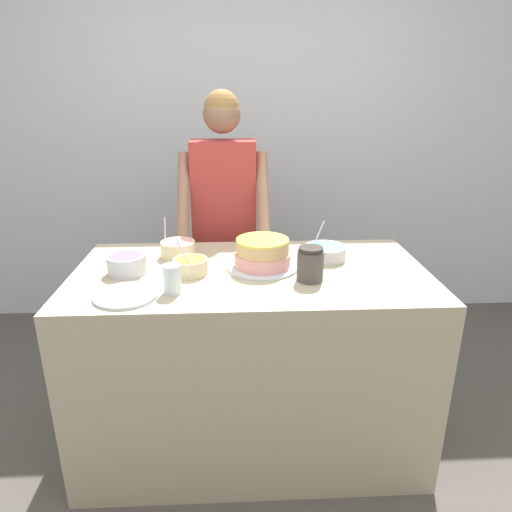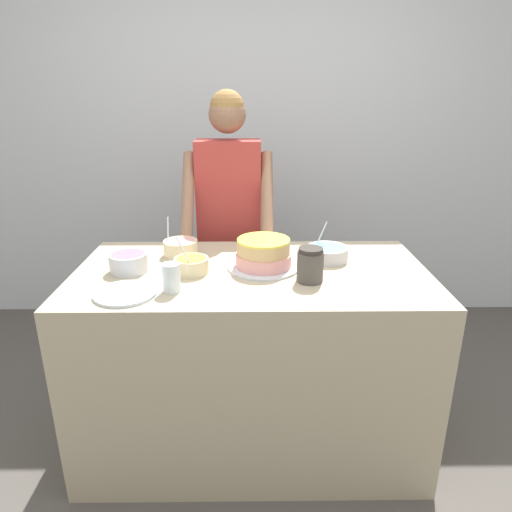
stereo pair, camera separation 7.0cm
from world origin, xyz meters
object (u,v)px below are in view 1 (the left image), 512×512
Objects in this scene: cake at (262,255)px; frosting_bowl_orange at (191,265)px; ceramic_plate at (126,295)px; frosting_bowl_blue at (325,252)px; person_baker at (224,210)px; stoneware_jar at (310,264)px; frosting_bowl_purple at (127,263)px; drinking_glass at (172,279)px; frosting_bowl_pink at (178,248)px.

cake is 1.82× the size of frosting_bowl_orange.
frosting_bowl_blue is at bearing 24.26° from ceramic_plate.
stoneware_jar is (0.36, -0.76, -0.04)m from person_baker.
frosting_bowl_orange is 1.07× the size of frosting_bowl_purple.
drinking_glass is (-0.19, -0.85, -0.06)m from person_baker.
cake is at bearing 9.99° from frosting_bowl_orange.
person_baker is 0.63m from cake.
frosting_bowl_orange reaches higher than ceramic_plate.
ceramic_plate is at bearing -152.46° from cake.
stoneware_jar is at bearing -39.28° from cake.
frosting_bowl_purple is at bearing -171.41° from frosting_bowl_blue.
cake is 0.61m from ceramic_plate.
cake is (0.18, -0.61, -0.05)m from person_baker.
person_baker is at bearing 115.69° from stoneware_jar.
ceramic_plate is at bearing -169.65° from drinking_glass.
frosting_bowl_purple is 0.78m from stoneware_jar.
frosting_bowl_pink is 0.98× the size of frosting_bowl_blue.
ceramic_plate is 1.68× the size of stoneware_jar.
frosting_bowl_purple is at bearing 100.48° from ceramic_plate.
frosting_bowl_pink is at bearing 151.25° from stoneware_jar.
frosting_bowl_blue is at bearing -5.55° from frosting_bowl_pink.
person_baker is 0.88m from drinking_glass.
person_baker is 8.64× the size of frosting_bowl_blue.
frosting_bowl_orange is at bearing 74.88° from drinking_glass.
drinking_glass is at bearing -102.30° from person_baker.
cake reaches higher than ceramic_plate.
stoneware_jar is (-0.11, -0.25, 0.04)m from frosting_bowl_blue.
frosting_bowl_purple is at bearing 136.17° from drinking_glass.
stoneware_jar is (0.19, -0.15, 0.01)m from cake.
person_baker reaches higher than frosting_bowl_blue.
frosting_bowl_purple is (-0.27, 0.02, 0.01)m from frosting_bowl_orange.
frosting_bowl_orange is at bearing -70.32° from frosting_bowl_pink.
frosting_bowl_pink is 0.28m from frosting_bowl_purple.
stoneware_jar is at bearing -28.75° from frosting_bowl_pink.
frosting_bowl_orange is at bearing -166.08° from frosting_bowl_blue.
frosting_bowl_purple is at bearing 176.30° from frosting_bowl_orange.
frosting_bowl_blue is at bearing 8.59° from frosting_bowl_purple.
ceramic_plate is at bearing -155.74° from frosting_bowl_blue.
cake is at bearing -73.64° from person_baker.
stoneware_jar is (0.58, -0.32, 0.03)m from frosting_bowl_pink.
drinking_glass is at bearing -43.83° from frosting_bowl_purple.
cake is 1.72× the size of frosting_bowl_pink.
person_baker reaches higher than frosting_bowl_pink.
cake is at bearing 140.72° from stoneware_jar.
frosting_bowl_blue reaches higher than frosting_bowl_purple.
person_baker reaches higher than frosting_bowl_purple.
drinking_glass is (-0.05, -0.19, 0.02)m from frosting_bowl_orange.
cake is 1.94× the size of frosting_bowl_purple.
cake is at bearing 3.63° from frosting_bowl_purple.
frosting_bowl_orange is 0.51m from stoneware_jar.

